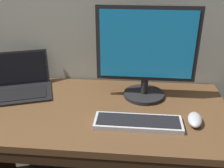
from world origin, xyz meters
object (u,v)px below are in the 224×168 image
computer_mouse (195,120)px  laptop_black (19,84)px  external_monitor (146,55)px  wired_keyboard (138,122)px

computer_mouse → laptop_black: bearing=173.4°
laptop_black → computer_mouse: size_ratio=3.52×
external_monitor → wired_keyboard: external_monitor is taller
laptop_black → external_monitor: 0.75m
computer_mouse → wired_keyboard: bearing=-164.3°
laptop_black → computer_mouse: (0.95, -0.25, -0.02)m
laptop_black → computer_mouse: bearing=-14.6°
laptop_black → wired_keyboard: 0.75m
external_monitor → computer_mouse: (0.23, -0.24, -0.23)m
laptop_black → wired_keyboard: (0.69, -0.28, -0.03)m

